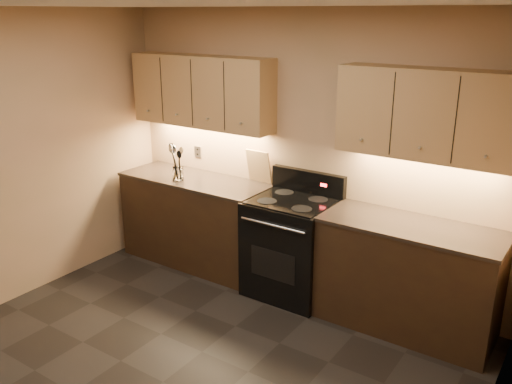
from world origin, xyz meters
TOP-DOWN VIEW (x-y plane):
  - floor at (0.00, 0.00)m, footprint 4.00×4.00m
  - ceiling at (0.00, 0.00)m, footprint 4.00×4.00m
  - wall_back at (0.00, 2.00)m, footprint 4.00×0.04m
  - wall_right at (2.00, 0.00)m, footprint 0.04×4.00m
  - counter_left at (-1.10, 1.70)m, footprint 1.62×0.62m
  - counter_right at (1.18, 1.70)m, footprint 1.46×0.62m
  - stove at (0.08, 1.68)m, footprint 0.76×0.68m
  - upper_cab_left at (-1.10, 1.85)m, footprint 1.60×0.30m
  - upper_cab_right at (1.18, 1.85)m, footprint 1.44×0.30m
  - outlet_plate at (-1.30, 1.99)m, footprint 0.08×0.01m
  - utensil_crock at (-1.20, 1.56)m, footprint 0.14×0.14m
  - cutting_board at (-0.48, 1.96)m, footprint 0.27×0.09m
  - wooden_spoon at (-1.24, 1.56)m, footprint 0.11×0.11m
  - black_spoon at (-1.20, 1.59)m, footprint 0.12×0.12m
  - black_turner at (-1.19, 1.55)m, footprint 0.17×0.11m
  - steel_spatula at (-1.17, 1.58)m, footprint 0.17×0.15m
  - steel_skimmer at (-1.17, 1.55)m, footprint 0.18×0.10m

SIDE VIEW (x-z plane):
  - floor at x=0.00m, z-range 0.00..0.00m
  - counter_left at x=-1.10m, z-range 0.00..0.93m
  - counter_right at x=1.18m, z-range 0.00..0.93m
  - stove at x=0.08m, z-range -0.09..1.05m
  - utensil_crock at x=-1.20m, z-range 0.92..1.07m
  - cutting_board at x=-0.48m, z-range 0.93..1.26m
  - black_spoon at x=-1.20m, z-range 0.94..1.26m
  - wooden_spoon at x=-1.24m, z-range 0.94..1.27m
  - steel_skimmer at x=-1.17m, z-range 0.94..1.29m
  - outlet_plate at x=-1.30m, z-range 1.06..1.18m
  - black_turner at x=-1.19m, z-range 0.94..1.33m
  - steel_spatula at x=-1.17m, z-range 0.94..1.33m
  - wall_back at x=0.00m, z-range 0.00..2.60m
  - wall_right at x=2.00m, z-range 0.00..2.60m
  - upper_cab_left at x=-1.10m, z-range 1.45..2.15m
  - upper_cab_right at x=1.18m, z-range 1.45..2.15m
  - ceiling at x=0.00m, z-range 2.60..2.60m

